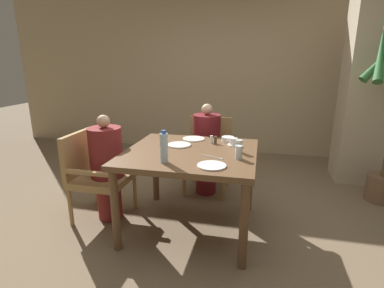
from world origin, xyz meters
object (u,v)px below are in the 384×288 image
(chair_far_side, at_px, (208,151))
(bowl_small, at_px, (228,139))
(diner_in_left_chair, at_px, (107,167))
(diner_in_far_chair, at_px, (206,149))
(plate_main_right, at_px, (212,166))
(teacup_with_saucer, at_px, (234,142))
(glass_tall_mid, at_px, (239,152))
(chair_left_side, at_px, (95,171))
(plate_dessert_center, at_px, (179,145))
(water_bottle, at_px, (164,148))
(plate_main_left, at_px, (194,139))
(glass_tall_near, at_px, (239,146))

(chair_far_side, bearing_deg, bowl_small, -61.90)
(diner_in_left_chair, bearing_deg, diner_in_far_chair, 43.70)
(chair_far_side, distance_m, diner_in_far_chair, 0.16)
(bowl_small, bearing_deg, plate_main_right, -92.71)
(plate_main_right, distance_m, bowl_small, 0.77)
(teacup_with_saucer, xyz_separation_m, glass_tall_mid, (0.08, -0.40, 0.03))
(plate_main_right, bearing_deg, chair_left_side, 163.89)
(plate_dessert_center, bearing_deg, chair_far_side, 79.41)
(water_bottle, bearing_deg, chair_left_side, 157.69)
(plate_dessert_center, height_order, bowl_small, bowl_small)
(chair_left_side, relative_size, chair_far_side, 1.00)
(chair_far_side, distance_m, water_bottle, 1.37)
(diner_in_left_chair, xyz_separation_m, teacup_with_saucer, (1.21, 0.27, 0.25))
(plate_main_left, bearing_deg, plate_dessert_center, -108.81)
(chair_far_side, relative_size, plate_main_right, 3.87)
(plate_dessert_center, xyz_separation_m, bowl_small, (0.44, 0.26, 0.02))
(plate_main_left, xyz_separation_m, teacup_with_saucer, (0.42, -0.13, 0.03))
(teacup_with_saucer, bearing_deg, glass_tall_mid, -78.75)
(chair_left_side, relative_size, plate_main_left, 3.87)
(bowl_small, relative_size, glass_tall_mid, 1.10)
(teacup_with_saucer, relative_size, bowl_small, 0.94)
(diner_in_far_chair, relative_size, glass_tall_mid, 9.59)
(diner_in_far_chair, relative_size, bowl_small, 8.72)
(plate_main_left, xyz_separation_m, plate_main_right, (0.32, -0.76, 0.00))
(diner_in_left_chair, height_order, water_bottle, diner_in_left_chair)
(plate_main_right, bearing_deg, bowl_small, 87.29)
(chair_far_side, relative_size, diner_in_far_chair, 0.81)
(chair_left_side, relative_size, plate_main_right, 3.87)
(chair_far_side, distance_m, plate_main_left, 0.62)
(diner_in_far_chair, height_order, bowl_small, diner_in_far_chair)
(diner_in_far_chair, xyz_separation_m, plate_main_left, (-0.06, -0.41, 0.22))
(water_bottle, bearing_deg, teacup_with_saucer, 51.58)
(diner_in_far_chair, relative_size, plate_main_right, 4.78)
(plate_main_left, bearing_deg, bowl_small, 0.98)
(chair_left_side, height_order, teacup_with_saucer, chair_left_side)
(plate_main_right, bearing_deg, plate_main_left, 112.54)
(chair_left_side, xyz_separation_m, diner_in_left_chair, (0.14, 0.00, 0.06))
(plate_main_right, relative_size, glass_tall_mid, 2.00)
(diner_in_left_chair, bearing_deg, glass_tall_near, 2.55)
(diner_in_far_chair, height_order, water_bottle, diner_in_far_chair)
(chair_far_side, bearing_deg, plate_main_left, -96.61)
(diner_in_left_chair, xyz_separation_m, bowl_small, (1.14, 0.41, 0.25))
(chair_far_side, distance_m, glass_tall_near, 1.05)
(diner_in_left_chair, bearing_deg, plate_dessert_center, 12.07)
(glass_tall_near, bearing_deg, plate_main_left, 144.78)
(plate_dessert_center, xyz_separation_m, water_bottle, (0.02, -0.50, 0.12))
(diner_in_left_chair, distance_m, chair_far_side, 1.28)
(diner_in_far_chair, xyz_separation_m, glass_tall_near, (0.43, -0.76, 0.27))
(plate_main_right, xyz_separation_m, bowl_small, (0.04, 0.77, 0.02))
(chair_far_side, bearing_deg, water_bottle, -95.91)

